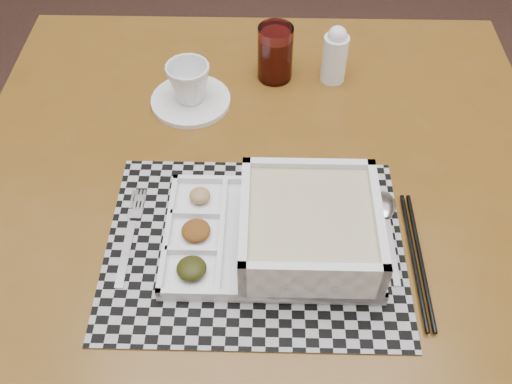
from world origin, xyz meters
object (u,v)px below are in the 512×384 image
Objects in this scene: creamer_bottle at (335,55)px; cup at (189,83)px; juice_glass at (275,55)px; dining_table at (259,217)px; serving_tray at (299,232)px.

cup is at bearing -161.07° from creamer_bottle.
juice_glass reaches higher than cup.
creamer_bottle is at bearing 0.24° from juice_glass.
dining_table is 3.19× the size of serving_tray.
serving_tray is 3.01× the size of juice_glass.
juice_glass is at bearing 33.86° from cup.
serving_tray is 0.41m from juice_glass.
juice_glass is at bearing 97.65° from serving_tray.
serving_tray is 0.42m from creamer_bottle.
cup is (-0.14, 0.20, 0.13)m from dining_table.
cup is 0.69× the size of creamer_bottle.
serving_tray is at bearing -98.12° from creamer_bottle.
creamer_bottle is (0.27, 0.09, 0.01)m from cup.
serving_tray is 4.09× the size of cup.
juice_glass reaches higher than serving_tray.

